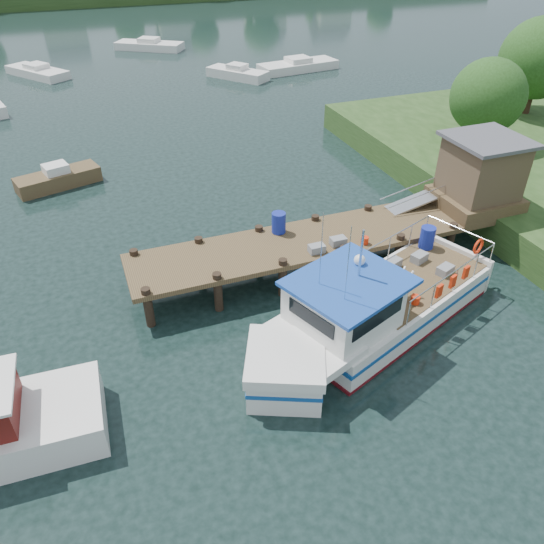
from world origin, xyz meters
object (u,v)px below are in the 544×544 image
object	(u,v)px
lobster_boat	(368,312)
moored_d	(37,72)
dock	(428,197)
moored_far	(149,45)
moored_b	(237,73)
moored_rowboat	(58,178)
moored_c	(298,65)

from	to	relation	value
lobster_boat	moored_d	xyz separation A→B (m)	(-10.01, 39.77, -0.56)
dock	lobster_boat	xyz separation A→B (m)	(-5.16, -4.41, -1.28)
moored_far	moored_d	distance (m)	12.86
lobster_boat	moored_far	world-z (taller)	lobster_boat
lobster_boat	moored_d	size ratio (longest dim) A/B	1.68
dock	moored_b	bearing A→B (deg)	88.44
dock	moored_d	world-z (taller)	dock
moored_rowboat	moored_d	xyz separation A→B (m)	(-0.68, 23.68, -0.06)
moored_rowboat	moored_c	bearing A→B (deg)	53.12
dock	moored_c	bearing A→B (deg)	77.11
lobster_boat	moored_far	distance (m)	46.65
moored_far	moored_b	size ratio (longest dim) A/B	1.28
lobster_boat	moored_rowboat	xyz separation A→B (m)	(-9.33, 16.10, -0.50)
moored_rowboat	moored_d	size ratio (longest dim) A/B	0.70
dock	moored_c	distance (m)	29.98
moored_rowboat	moored_c	size ratio (longest dim) A/B	0.60
dock	moored_d	xyz separation A→B (m)	(-15.17, 35.36, -1.85)
lobster_boat	moored_c	bearing A→B (deg)	49.55
moored_rowboat	moored_b	world-z (taller)	moored_rowboat
dock	moored_d	bearing A→B (deg)	113.22
moored_far	moored_c	xyz separation A→B (m)	(10.98, -13.05, -0.01)
moored_rowboat	moored_d	distance (m)	23.69
moored_b	dock	bearing A→B (deg)	-73.72
dock	moored_d	distance (m)	38.53
dock	lobster_boat	world-z (taller)	lobster_boat
dock	lobster_boat	bearing A→B (deg)	-139.49
lobster_boat	moored_d	world-z (taller)	lobster_boat
moored_b	lobster_boat	bearing A→B (deg)	-82.38
dock	moored_c	world-z (taller)	dock
moored_c	moored_d	world-z (taller)	moored_c
moored_far	moored_b	bearing A→B (deg)	-51.19
moored_b	moored_rowboat	bearing A→B (deg)	-114.33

